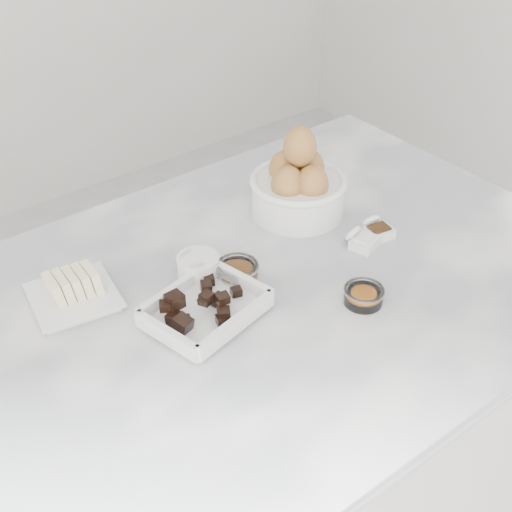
{
  "coord_description": "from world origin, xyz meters",
  "views": [
    {
      "loc": [
        -0.58,
        -0.74,
        1.69
      ],
      "look_at": [
        0.02,
        0.03,
        0.98
      ],
      "focal_mm": 50.0,
      "sensor_mm": 36.0,
      "label": 1
    }
  ],
  "objects": [
    {
      "name": "egg_bowl",
      "position": [
        0.21,
        0.14,
        1.0
      ],
      "size": [
        0.19,
        0.19,
        0.18
      ],
      "color": "white",
      "rests_on": "marble_slab"
    },
    {
      "name": "butter_plate",
      "position": [
        -0.26,
        0.16,
        0.96
      ],
      "size": [
        0.16,
        0.16,
        0.06
      ],
      "color": "white",
      "rests_on": "marble_slab"
    },
    {
      "name": "vanilla_spoon",
      "position": [
        0.27,
        -0.01,
        0.95
      ],
      "size": [
        0.06,
        0.07,
        0.04
      ],
      "color": "white",
      "rests_on": "marble_slab"
    },
    {
      "name": "zest_bowl",
      "position": [
        0.11,
        -0.14,
        0.96
      ],
      "size": [
        0.07,
        0.07,
        0.03
      ],
      "color": "white",
      "rests_on": "marble_slab"
    },
    {
      "name": "honey_bowl",
      "position": [
        -0.01,
        0.04,
        0.96
      ],
      "size": [
        0.07,
        0.07,
        0.03
      ],
      "color": "white",
      "rests_on": "marble_slab"
    },
    {
      "name": "sugar_ramekin",
      "position": [
        -0.06,
        0.08,
        0.96
      ],
      "size": [
        0.07,
        0.07,
        0.04
      ],
      "color": "white",
      "rests_on": "marble_slab"
    },
    {
      "name": "chocolate_dish",
      "position": [
        -0.11,
        -0.01,
        0.96
      ],
      "size": [
        0.21,
        0.18,
        0.05
      ],
      "color": "white",
      "rests_on": "marble_slab"
    },
    {
      "name": "cabinet",
      "position": [
        0.0,
        0.0,
        0.45
      ],
      "size": [
        1.1,
        0.7,
        0.9
      ],
      "primitive_type": "cube",
      "color": "beige",
      "rests_on": "ground"
    },
    {
      "name": "room_shell",
      "position": [
        0.0,
        0.0,
        1.4
      ],
      "size": [
        4.0,
        4.0,
        2.8
      ],
      "primitive_type": null,
      "color": "silver",
      "rests_on": "ground"
    },
    {
      "name": "salt_spoon",
      "position": [
        0.22,
        -0.02,
        0.95
      ],
      "size": [
        0.06,
        0.07,
        0.04
      ],
      "color": "white",
      "rests_on": "marble_slab"
    },
    {
      "name": "marble_slab",
      "position": [
        0.0,
        0.0,
        0.92
      ],
      "size": [
        1.2,
        0.8,
        0.04
      ],
      "primitive_type": "cube",
      "color": "silver",
      "rests_on": "cabinet"
    }
  ]
}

